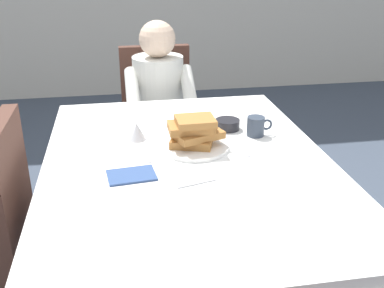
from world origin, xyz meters
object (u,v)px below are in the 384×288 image
(syrup_pitcher, at_px, (137,131))
(knife_right_of_plate, at_px, (241,147))
(fork_left_of_plate, at_px, (148,153))
(spoon_near_edge, at_px, (196,183))
(diner_person, at_px, (159,98))
(plate_breakfast, at_px, (195,147))
(cup_coffee, at_px, (256,126))
(bowl_butter, at_px, (227,124))
(dining_table_main, at_px, (188,180))
(chair_diner, at_px, (157,111))
(breakfast_stack, at_px, (194,132))

(syrup_pitcher, relative_size, knife_right_of_plate, 0.40)
(fork_left_of_plate, distance_m, spoon_near_edge, 0.31)
(knife_right_of_plate, xyz_separation_m, spoon_near_edge, (-0.24, -0.28, 0.00))
(diner_person, bearing_deg, plate_breakfast, 93.20)
(syrup_pitcher, xyz_separation_m, knife_right_of_plate, (0.42, -0.15, -0.04))
(cup_coffee, bearing_deg, bowl_butter, 138.21)
(spoon_near_edge, bearing_deg, syrup_pitcher, 97.41)
(bowl_butter, xyz_separation_m, syrup_pitcher, (-0.41, -0.05, 0.02))
(bowl_butter, xyz_separation_m, fork_left_of_plate, (-0.37, -0.21, -0.02))
(dining_table_main, bearing_deg, chair_diner, 90.37)
(cup_coffee, distance_m, knife_right_of_plate, 0.15)
(diner_person, height_order, syrup_pitcher, diner_person)
(chair_diner, relative_size, breakfast_stack, 4.02)
(chair_diner, bearing_deg, dining_table_main, 90.37)
(plate_breakfast, xyz_separation_m, cup_coffee, (0.29, 0.09, 0.03))
(syrup_pitcher, height_order, spoon_near_edge, syrup_pitcher)
(breakfast_stack, height_order, bowl_butter, breakfast_stack)
(diner_person, bearing_deg, fork_left_of_plate, 81.59)
(cup_coffee, relative_size, fork_left_of_plate, 0.63)
(cup_coffee, bearing_deg, chair_diner, 109.06)
(chair_diner, xyz_separation_m, plate_breakfast, (0.05, -1.07, 0.22))
(plate_breakfast, distance_m, spoon_near_edge, 0.30)
(cup_coffee, xyz_separation_m, knife_right_of_plate, (-0.10, -0.11, -0.04))
(plate_breakfast, relative_size, spoon_near_edge, 1.87)
(plate_breakfast, distance_m, syrup_pitcher, 0.26)
(cup_coffee, bearing_deg, spoon_near_edge, -130.66)
(chair_diner, relative_size, plate_breakfast, 3.32)
(breakfast_stack, distance_m, spoon_near_edge, 0.31)
(dining_table_main, relative_size, spoon_near_edge, 10.16)
(bowl_butter, distance_m, spoon_near_edge, 0.54)
(cup_coffee, height_order, spoon_near_edge, cup_coffee)
(chair_diner, distance_m, diner_person, 0.21)
(chair_diner, xyz_separation_m, bowl_butter, (0.23, -0.89, 0.23))
(plate_breakfast, bearing_deg, chair_diner, 92.74)
(breakfast_stack, xyz_separation_m, knife_right_of_plate, (0.19, -0.02, -0.07))
(syrup_pitcher, bearing_deg, knife_right_of_plate, -20.22)
(plate_breakfast, bearing_deg, dining_table_main, -114.61)
(cup_coffee, relative_size, spoon_near_edge, 0.75)
(chair_diner, xyz_separation_m, spoon_near_edge, (0.00, -1.37, 0.21))
(chair_diner, xyz_separation_m, diner_person, (0.00, -0.16, 0.14))
(chair_diner, distance_m, cup_coffee, 1.07)
(bowl_butter, xyz_separation_m, knife_right_of_plate, (0.01, -0.21, -0.02))
(plate_breakfast, height_order, cup_coffee, cup_coffee)
(cup_coffee, bearing_deg, breakfast_stack, -161.90)
(plate_breakfast, xyz_separation_m, knife_right_of_plate, (0.19, -0.02, -0.01))
(syrup_pitcher, height_order, fork_left_of_plate, syrup_pitcher)
(plate_breakfast, distance_m, knife_right_of_plate, 0.19)
(plate_breakfast, bearing_deg, knife_right_of_plate, -6.01)
(bowl_butter, bearing_deg, syrup_pitcher, -172.57)
(dining_table_main, height_order, chair_diner, chair_diner)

